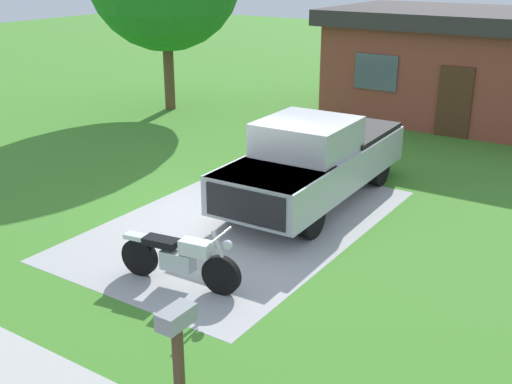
# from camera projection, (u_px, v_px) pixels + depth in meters

# --- Properties ---
(ground_plane) EXTENTS (80.00, 80.00, 0.00)m
(ground_plane) POSITION_uv_depth(u_px,v_px,m) (242.00, 223.00, 12.78)
(ground_plane) COLOR #43842B
(driveway_pad) EXTENTS (4.60, 7.19, 0.01)m
(driveway_pad) POSITION_uv_depth(u_px,v_px,m) (242.00, 223.00, 12.78)
(driveway_pad) COLOR #AAAAAA
(driveway_pad) RESTS_ON ground
(motorcycle) EXTENTS (2.20, 0.72, 1.09)m
(motorcycle) POSITION_uv_depth(u_px,v_px,m) (180.00, 258.00, 10.24)
(motorcycle) COLOR black
(motorcycle) RESTS_ON ground
(pickup_truck) EXTENTS (2.16, 5.68, 1.90)m
(pickup_truck) POSITION_uv_depth(u_px,v_px,m) (316.00, 158.00, 13.70)
(pickup_truck) COLOR black
(pickup_truck) RESTS_ON ground
(mailbox) EXTENTS (0.26, 0.48, 1.26)m
(mailbox) POSITION_uv_depth(u_px,v_px,m) (177.00, 330.00, 7.36)
(mailbox) COLOR #4C3823
(mailbox) RESTS_ON ground
(neighbor_house) EXTENTS (9.60, 5.60, 3.50)m
(neighbor_house) POSITION_uv_depth(u_px,v_px,m) (481.00, 65.00, 20.25)
(neighbor_house) COLOR brown
(neighbor_house) RESTS_ON ground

